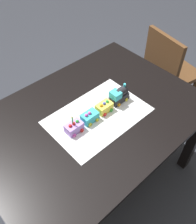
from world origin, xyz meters
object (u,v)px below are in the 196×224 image
dining_table (91,126)px  cake_car_tanker_lemon (104,107)px  birthday_candle (72,120)px  cake_car_hopper_turquoise (90,117)px  cake_car_caboose_lavender (74,127)px  cake_locomotive (119,95)px  chair (168,71)px

dining_table → cake_car_tanker_lemon: size_ratio=14.00×
birthday_candle → dining_table: bearing=-169.7°
cake_car_hopper_turquoise → birthday_candle: bearing=0.0°
cake_car_tanker_lemon → birthday_candle: 0.25m
cake_car_hopper_turquoise → cake_car_tanker_lemon: bearing=180.0°
cake_car_caboose_lavender → birthday_candle: (0.01, 0.00, 0.07)m
dining_table → birthday_candle: birthday_candle is taller
cake_locomotive → cake_car_hopper_turquoise: cake_locomotive is taller
cake_locomotive → birthday_candle: bearing=0.0°
dining_table → cake_car_hopper_turquoise: bearing=38.3°
cake_car_caboose_lavender → birthday_candle: 0.07m
cake_car_caboose_lavender → birthday_candle: birthday_candle is taller
cake_car_tanker_lemon → cake_car_caboose_lavender: bearing=0.0°
dining_table → cake_car_caboose_lavender: cake_car_caboose_lavender is taller
dining_table → chair: 1.05m
chair → cake_car_caboose_lavender: 1.23m
cake_locomotive → cake_car_hopper_turquoise: bearing=0.0°
cake_locomotive → dining_table: bearing=-7.9°
cake_car_caboose_lavender → dining_table: bearing=-169.3°
dining_table → cake_car_hopper_turquoise: 0.15m
chair → birthday_candle: bearing=108.5°
cake_car_hopper_turquoise → cake_car_caboose_lavender: bearing=0.0°
cake_car_tanker_lemon → cake_car_hopper_turquoise: same height
chair → cake_car_hopper_turquoise: (1.07, 0.15, 0.30)m
chair → cake_car_hopper_turquoise: bearing=109.3°
cake_car_hopper_turquoise → cake_car_caboose_lavender: size_ratio=1.00×
chair → cake_car_caboose_lavender: size_ratio=8.60×
cake_car_tanker_lemon → birthday_candle: birthday_candle is taller
dining_table → cake_car_caboose_lavender: (0.15, 0.03, 0.14)m
cake_car_caboose_lavender → cake_car_tanker_lemon: bearing=180.0°
chair → cake_car_tanker_lemon: chair is taller
chair → cake_car_caboose_lavender: chair is taller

